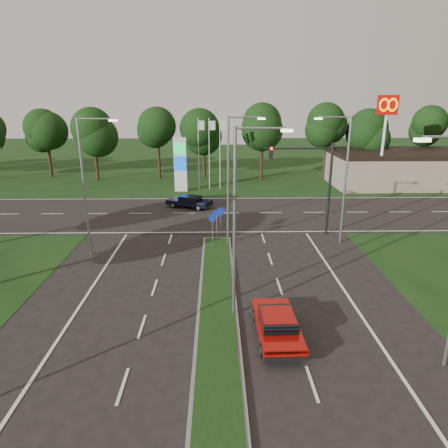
{
  "coord_description": "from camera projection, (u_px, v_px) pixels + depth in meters",
  "views": [
    {
      "loc": [
        -0.01,
        -11.24,
        10.13
      ],
      "look_at": [
        0.48,
        13.74,
        2.2
      ],
      "focal_mm": 32.0,
      "sensor_mm": 36.0,
      "label": 1
    }
  ],
  "objects": [
    {
      "name": "navy_sedan",
      "position": [
        189.0,
        201.0,
        38.31
      ],
      "size": [
        4.54,
        3.28,
        1.16
      ],
      "rotation": [
        0.0,
        0.0,
        1.15
      ],
      "color": "black",
      "rests_on": "ground"
    },
    {
      "name": "streetlight_median_near",
      "position": [
        239.0,
        215.0,
        17.98
      ],
      "size": [
        2.53,
        0.22,
        9.0
      ],
      "color": "gray",
      "rests_on": "ground"
    },
    {
      "name": "commercial_building",
      "position": [
        399.0,
        169.0,
        47.89
      ],
      "size": [
        16.0,
        9.0,
        4.0
      ],
      "primitive_type": "cube",
      "color": "gray",
      "rests_on": "ground"
    },
    {
      "name": "verge_far",
      "position": [
        216.0,
        162.0,
        66.19
      ],
      "size": [
        160.0,
        50.0,
        0.02
      ],
      "primitive_type": "cube",
      "color": "black",
      "rests_on": "ground"
    },
    {
      "name": "gas_pylon",
      "position": [
        182.0,
        163.0,
        44.24
      ],
      "size": [
        5.8,
        1.26,
        8.0
      ],
      "color": "silver",
      "rests_on": "ground"
    },
    {
      "name": "treeline_far",
      "position": [
        217.0,
        125.0,
        49.77
      ],
      "size": [
        6.0,
        6.0,
        9.9
      ],
      "color": "black",
      "rests_on": "ground"
    },
    {
      "name": "cross_road",
      "position": [
        217.0,
        213.0,
        36.65
      ],
      "size": [
        160.0,
        12.0,
        0.02
      ],
      "primitive_type": "cube",
      "color": "black",
      "rests_on": "ground"
    },
    {
      "name": "red_sedan",
      "position": [
        277.0,
        325.0,
        17.48
      ],
      "size": [
        1.86,
        4.34,
        1.18
      ],
      "rotation": [
        0.0,
        0.0,
        0.02
      ],
      "color": "#A00C08",
      "rests_on": "ground"
    },
    {
      "name": "ground",
      "position": [
        218.0,
        405.0,
        13.78
      ],
      "size": [
        160.0,
        160.0,
        0.0
      ],
      "primitive_type": "plane",
      "color": "black",
      "rests_on": "ground"
    },
    {
      "name": "mcdonalds_sign",
      "position": [
        386.0,
        119.0,
        42.16
      ],
      "size": [
        2.2,
        0.47,
        10.4
      ],
      "color": "silver",
      "rests_on": "ground"
    },
    {
      "name": "median_kerb",
      "position": [
        218.0,
        337.0,
        17.58
      ],
      "size": [
        2.0,
        26.0,
        0.12
      ],
      "primitive_type": "cube",
      "color": "slate",
      "rests_on": "ground"
    },
    {
      "name": "streetlight_median_far",
      "position": [
        231.0,
        174.0,
        27.51
      ],
      "size": [
        2.53,
        0.22,
        9.0
      ],
      "color": "gray",
      "rests_on": "ground"
    },
    {
      "name": "median_signs",
      "position": [
        217.0,
        219.0,
        28.89
      ],
      "size": [
        1.16,
        1.76,
        2.38
      ],
      "color": "gray",
      "rests_on": "ground"
    },
    {
      "name": "streetlight_right_far",
      "position": [
        343.0,
        174.0,
        27.66
      ],
      "size": [
        2.53,
        0.22,
        9.0
      ],
      "rotation": [
        0.0,
        0.0,
        3.14
      ],
      "color": "gray",
      "rests_on": "ground"
    },
    {
      "name": "streetlight_left_far",
      "position": [
        87.0,
        181.0,
        25.43
      ],
      "size": [
        2.53,
        0.22,
        9.0
      ],
      "color": "gray",
      "rests_on": "ground"
    },
    {
      "name": "traffic_signal",
      "position": [
        313.0,
        175.0,
        29.66
      ],
      "size": [
        5.1,
        0.42,
        7.0
      ],
      "color": "black",
      "rests_on": "ground"
    }
  ]
}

